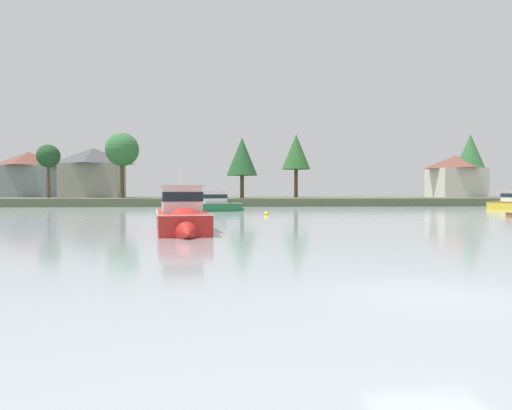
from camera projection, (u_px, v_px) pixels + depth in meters
ground_plane at (436, 294)px, 10.00m from camera, size 449.19×449.19×0.00m
far_shore_bank at (245, 200)px, 90.65m from camera, size 202.13×40.53×1.16m
cruiser_red at (182, 221)px, 25.46m from camera, size 3.62×9.38×4.08m
cruiser_green at (216, 207)px, 53.89m from camera, size 7.70×4.60×3.80m
mooring_buoy_red at (159, 218)px, 38.90m from camera, size 0.43×0.43×0.48m
mooring_buoy_yellow at (267, 214)px, 45.35m from camera, size 0.48×0.48×0.53m
shore_tree_left_mid at (296, 152)px, 89.02m from camera, size 5.09×5.09×11.25m
shore_tree_center_right at (470, 152)px, 93.42m from camera, size 5.42×5.42×11.79m
shore_tree_center_left at (48, 157)px, 74.54m from camera, size 3.45×3.45×8.04m
shore_tree_right_mid at (122, 150)px, 77.65m from camera, size 5.19×5.19×10.17m
shore_tree_inland_c at (242, 157)px, 77.66m from camera, size 4.81×4.81×9.42m
cottage_near_water at (29, 174)px, 94.49m from camera, size 10.20×10.23×8.56m
cottage_hillside at (455, 176)px, 94.37m from camera, size 8.89×9.90×7.87m
cottage_behind_trees at (93, 172)px, 86.70m from camera, size 10.63×8.47×8.57m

